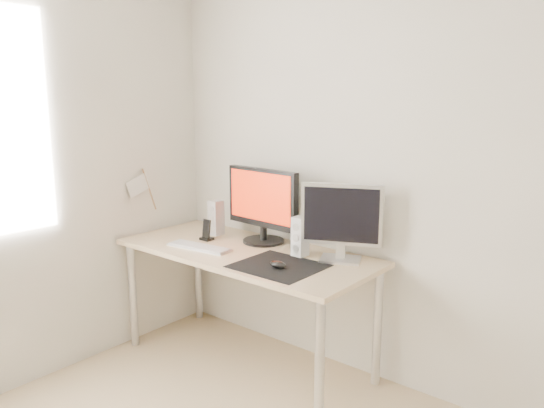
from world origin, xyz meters
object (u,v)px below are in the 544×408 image
Objects in this scene: desk at (246,262)px; keyboard at (199,247)px; main_monitor at (262,203)px; second_monitor at (341,219)px; phone_dock at (207,234)px; mouse at (278,264)px; speaker_right at (300,237)px; speaker_left at (216,218)px.

desk is 0.30m from keyboard.
main_monitor reaches higher than second_monitor.
phone_dock is (-0.10, 0.16, 0.03)m from keyboard.
speaker_right is (-0.04, 0.26, 0.09)m from mouse.
phone_dock reaches higher than keyboard.
desk is at bearing -1.61° from phone_dock.
speaker_right reaches higher than desk.
main_monitor is 1.27× the size of second_monitor.
mouse is 0.18× the size of main_monitor.
speaker_left is at bearing 116.62° from keyboard.
main_monitor reaches higher than keyboard.
speaker_right is 1.72× the size of phone_dock.
main_monitor is at bearing 57.75° from keyboard.
phone_dock is (-0.31, -0.18, -0.21)m from main_monitor.
second_monitor reaches higher than keyboard.
main_monitor reaches higher than phone_dock.
main_monitor is (-0.03, 0.19, 0.33)m from desk.
main_monitor is 0.47m from keyboard.
main_monitor is at bearing 167.05° from speaker_right.
keyboard is (-0.79, -0.33, -0.23)m from second_monitor.
speaker_right is (-0.23, -0.07, -0.13)m from second_monitor.
phone_dock is at bearing -169.21° from second_monitor.
second_monitor reaches higher than speaker_right.
speaker_left is at bearing 177.31° from speaker_right.
desk is 0.36m from phone_dock.
second_monitor reaches higher than phone_dock.
main_monitor reaches higher than speaker_right.
second_monitor reaches higher than mouse.
mouse reaches higher than desk.
speaker_left is at bearing 159.00° from mouse.
second_monitor is at bearing 18.08° from desk.
desk is 2.90× the size of main_monitor.
second_monitor is at bearing 22.51° from keyboard.
phone_dock is at bearing -149.98° from main_monitor.
main_monitor is (-0.39, 0.34, 0.23)m from mouse.
mouse is 0.24× the size of keyboard.
speaker_right is 0.63m from keyboard.
second_monitor is (0.58, -0.01, -0.01)m from main_monitor.
keyboard is (-0.24, -0.15, 0.09)m from desk.
mouse is at bearing -80.30° from speaker_right.
speaker_left reaches higher than desk.
keyboard is 0.19m from phone_dock.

